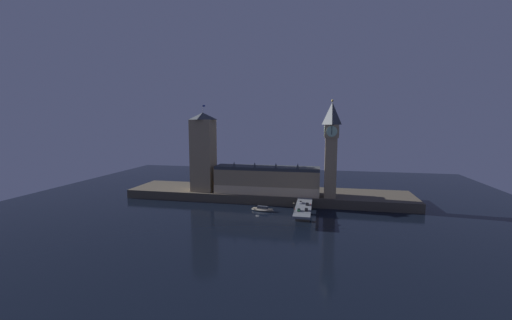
# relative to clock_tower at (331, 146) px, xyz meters

# --- Properties ---
(ground_plane) EXTENTS (400.00, 400.00, 0.00)m
(ground_plane) POSITION_rel_clock_tower_xyz_m (-48.26, -25.61, -43.52)
(ground_plane) COLOR black
(embankment) EXTENTS (220.00, 42.00, 6.71)m
(embankment) POSITION_rel_clock_tower_xyz_m (-48.26, 13.39, -40.17)
(embankment) COLOR #4C4438
(embankment) RESTS_ON ground_plane
(parliament_hall) EXTENTS (78.75, 18.27, 24.67)m
(parliament_hall) POSITION_rel_clock_tower_xyz_m (-46.66, 3.86, -26.56)
(parliament_hall) COLOR tan
(parliament_hall) RESTS_ON embankment
(clock_tower) EXTENTS (10.19, 10.30, 69.52)m
(clock_tower) POSITION_rel_clock_tower_xyz_m (0.00, 0.00, 0.00)
(clock_tower) COLOR tan
(clock_tower) RESTS_ON embankment
(victoria_tower) EXTENTS (16.91, 16.91, 67.25)m
(victoria_tower) POSITION_rel_clock_tower_xyz_m (-97.50, 4.18, -6.09)
(victoria_tower) COLOR tan
(victoria_tower) RESTS_ON embankment
(bridge) EXTENTS (10.08, 46.00, 7.26)m
(bridge) POSITION_rel_clock_tower_xyz_m (-17.10, -30.61, -38.16)
(bridge) COLOR slate
(bridge) RESTS_ON ground_plane
(car_northbound_lead) EXTENTS (1.86, 4.75, 1.39)m
(car_northbound_lead) POSITION_rel_clock_tower_xyz_m (-19.32, -23.33, -35.61)
(car_northbound_lead) COLOR silver
(car_northbound_lead) RESTS_ON bridge
(car_northbound_trail) EXTENTS (1.86, 4.36, 1.40)m
(car_northbound_trail) POSITION_rel_clock_tower_xyz_m (-19.32, -41.84, -35.61)
(car_northbound_trail) COLOR #235633
(car_northbound_trail) RESTS_ON bridge
(car_southbound_lead) EXTENTS (1.92, 4.24, 1.58)m
(car_southbound_lead) POSITION_rel_clock_tower_xyz_m (-14.89, -40.54, -35.52)
(car_southbound_lead) COLOR black
(car_southbound_lead) RESTS_ON bridge
(car_southbound_trail) EXTENTS (2.04, 4.29, 1.35)m
(car_southbound_trail) POSITION_rel_clock_tower_xyz_m (-14.89, -26.81, -35.63)
(car_southbound_trail) COLOR black
(car_southbound_trail) RESTS_ON bridge
(pedestrian_near_rail) EXTENTS (0.38, 0.38, 1.75)m
(pedestrian_near_rail) POSITION_rel_clock_tower_xyz_m (-21.54, -42.85, -35.33)
(pedestrian_near_rail) COLOR black
(pedestrian_near_rail) RESTS_ON bridge
(pedestrian_mid_walk) EXTENTS (0.38, 0.38, 1.68)m
(pedestrian_mid_walk) POSITION_rel_clock_tower_xyz_m (-12.67, -29.35, -35.37)
(pedestrian_mid_walk) COLOR black
(pedestrian_mid_walk) RESTS_ON bridge
(street_lamp_near) EXTENTS (1.34, 0.60, 6.00)m
(street_lamp_near) POSITION_rel_clock_tower_xyz_m (-21.94, -45.33, -32.50)
(street_lamp_near) COLOR #2D3333
(street_lamp_near) RESTS_ON bridge
(boat_upstream) EXTENTS (16.37, 5.77, 3.51)m
(boat_upstream) POSITION_rel_clock_tower_xyz_m (-45.24, -21.93, -42.24)
(boat_upstream) COLOR #B2A893
(boat_upstream) RESTS_ON ground_plane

